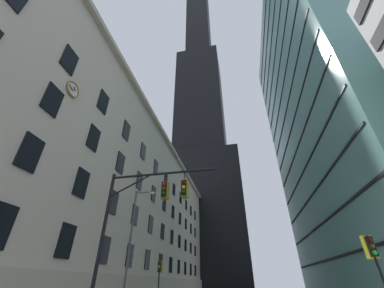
{
  "coord_description": "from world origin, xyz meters",
  "views": [
    {
      "loc": [
        1.04,
        -6.6,
        1.53
      ],
      "look_at": [
        -3.72,
        15.63,
        15.42
      ],
      "focal_mm": 21.31,
      "sensor_mm": 36.0,
      "label": 1
    }
  ],
  "objects_px": {
    "traffic_signal_mast": "(148,206)",
    "street_lamppost": "(134,232)",
    "traffic_light_far_left": "(160,269)",
    "traffic_light_near_right": "(372,251)"
  },
  "relations": [
    {
      "from": "traffic_signal_mast",
      "to": "traffic_light_near_right",
      "type": "relative_size",
      "value": 2.18
    },
    {
      "from": "traffic_light_far_left",
      "to": "traffic_signal_mast",
      "type": "bearing_deg",
      "value": -75.24
    },
    {
      "from": "traffic_signal_mast",
      "to": "street_lamppost",
      "type": "bearing_deg",
      "value": 119.87
    },
    {
      "from": "traffic_signal_mast",
      "to": "traffic_light_far_left",
      "type": "distance_m",
      "value": 12.36
    },
    {
      "from": "traffic_signal_mast",
      "to": "traffic_light_far_left",
      "type": "height_order",
      "value": "traffic_signal_mast"
    },
    {
      "from": "traffic_signal_mast",
      "to": "street_lamppost",
      "type": "distance_m",
      "value": 8.49
    },
    {
      "from": "traffic_signal_mast",
      "to": "traffic_light_far_left",
      "type": "bearing_deg",
      "value": 104.76
    },
    {
      "from": "traffic_light_far_left",
      "to": "traffic_light_near_right",
      "type": "bearing_deg",
      "value": -35.99
    },
    {
      "from": "traffic_light_far_left",
      "to": "street_lamppost",
      "type": "distance_m",
      "value": 5.19
    },
    {
      "from": "street_lamppost",
      "to": "traffic_light_far_left",
      "type": "bearing_deg",
      "value": 75.04
    }
  ]
}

